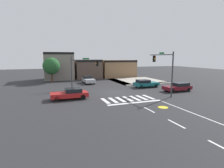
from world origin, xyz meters
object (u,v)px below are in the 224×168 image
(car_silver, at_px, (88,80))
(roadside_tree, at_px, (51,66))
(traffic_signal_northwest, at_px, (84,67))
(car_red, at_px, (70,94))
(traffic_signal_southeast, at_px, (164,65))
(car_maroon, at_px, (178,87))
(car_teal, at_px, (145,83))

(car_silver, relative_size, roadside_tree, 0.85)
(traffic_signal_northwest, height_order, car_silver, traffic_signal_northwest)
(car_red, height_order, car_silver, car_silver)
(car_red, distance_m, car_silver, 13.53)
(traffic_signal_southeast, relative_size, traffic_signal_northwest, 1.09)
(traffic_signal_northwest, relative_size, roadside_tree, 1.06)
(traffic_signal_southeast, relative_size, car_maroon, 1.36)
(car_teal, bearing_deg, car_red, -161.99)
(car_red, bearing_deg, car_maroon, 178.28)
(traffic_signal_southeast, height_order, roadside_tree, traffic_signal_southeast)
(traffic_signal_southeast, xyz_separation_m, car_teal, (0.79, 5.98, -3.46))
(car_silver, bearing_deg, car_red, -22.15)
(car_red, bearing_deg, car_teal, -161.99)
(traffic_signal_northwest, xyz_separation_m, roadside_tree, (-4.87, 8.99, -0.23))
(car_teal, height_order, car_maroon, car_teal)
(traffic_signal_northwest, distance_m, car_maroon, 15.38)
(traffic_signal_northwest, relative_size, car_silver, 1.26)
(traffic_signal_southeast, relative_size, car_silver, 1.37)
(car_silver, bearing_deg, traffic_signal_northwest, -19.38)
(traffic_signal_northwest, distance_m, car_teal, 10.93)
(car_maroon, height_order, roadside_tree, roadside_tree)
(traffic_signal_southeast, xyz_separation_m, car_maroon, (3.68, 1.15, -3.48))
(car_silver, xyz_separation_m, roadside_tree, (-6.78, 3.55, 2.68))
(car_maroon, bearing_deg, traffic_signal_northwest, -30.09)
(car_maroon, bearing_deg, car_red, -1.72)
(car_teal, xyz_separation_m, car_maroon, (2.89, -4.83, -0.02))
(traffic_signal_northwest, bearing_deg, roadside_tree, 118.42)
(car_red, relative_size, roadside_tree, 0.89)
(car_teal, relative_size, roadside_tree, 0.82)
(car_red, height_order, roadside_tree, roadside_tree)
(car_teal, bearing_deg, traffic_signal_northwest, 164.92)
(traffic_signal_southeast, xyz_separation_m, roadside_tree, (-14.25, 17.71, -0.76))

